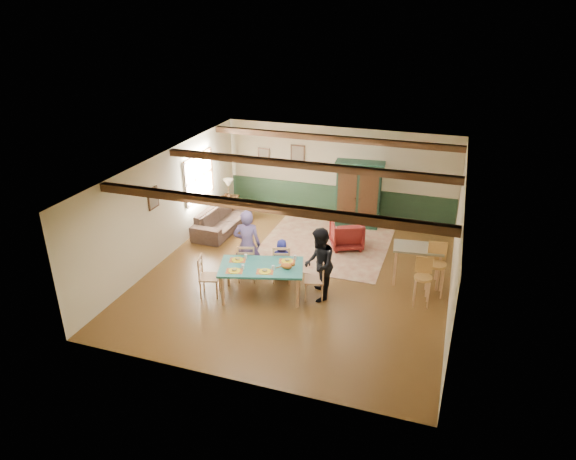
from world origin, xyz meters
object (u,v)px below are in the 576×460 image
(dining_chair_end_right, at_px, (314,279))
(counter_table, at_px, (416,265))
(armchair, at_px, (346,234))
(bar_stool_right, at_px, (436,270))
(sofa, at_px, (222,219))
(end_table, at_px, (229,206))
(bar_stool_left, at_px, (422,283))
(dining_chair_far_left, at_px, (247,262))
(dining_chair_far_right, at_px, (282,262))
(table_lamp, at_px, (228,188))
(person_man, at_px, (247,245))
(person_child, at_px, (282,260))
(dining_chair_end_left, at_px, (209,276))
(armoire, at_px, (358,195))
(person_woman, at_px, (319,265))
(dining_table, at_px, (262,281))
(cat, at_px, (286,265))

(dining_chair_end_right, distance_m, counter_table, 2.49)
(armchair, bearing_deg, bar_stool_right, 120.96)
(sofa, bearing_deg, end_table, 15.77)
(bar_stool_left, bearing_deg, dining_chair_far_left, 176.40)
(dining_chair_far_left, xyz_separation_m, dining_chair_far_right, (0.78, 0.22, 0.00))
(sofa, distance_m, end_table, 1.09)
(table_lamp, bearing_deg, person_man, -59.23)
(person_man, distance_m, end_table, 4.03)
(person_child, relative_size, end_table, 1.67)
(dining_chair_end_left, bearing_deg, sofa, 4.94)
(person_child, distance_m, table_lamp, 4.28)
(end_table, bearing_deg, counter_table, -22.23)
(dining_chair_end_left, height_order, armchair, dining_chair_end_left)
(dining_chair_end_right, bearing_deg, end_table, -150.90)
(dining_chair_end_right, relative_size, table_lamp, 1.73)
(dining_chair_far_right, relative_size, dining_chair_end_right, 1.00)
(armoire, bearing_deg, person_woman, -94.76)
(dining_chair_end_left, relative_size, armchair, 1.14)
(dining_table, relative_size, sofa, 0.81)
(person_woman, relative_size, table_lamp, 3.00)
(end_table, bearing_deg, bar_stool_left, -28.83)
(armoire, xyz_separation_m, bar_stool_left, (2.17, -3.78, -0.43))
(dining_chair_end_left, bearing_deg, end_table, 3.38)
(table_lamp, relative_size, bar_stool_left, 0.51)
(cat, bearing_deg, dining_chair_end_left, 176.63)
(dining_chair_end_right, relative_size, end_table, 1.58)
(cat, xyz_separation_m, end_table, (-3.21, 4.04, -0.54))
(dining_table, distance_m, counter_table, 3.61)
(dining_chair_end_left, bearing_deg, cat, -93.37)
(armchair, bearing_deg, dining_chair_far_right, 41.83)
(dining_chair_far_right, relative_size, table_lamp, 1.73)
(armoire, relative_size, table_lamp, 3.49)
(person_woman, distance_m, bar_stool_left, 2.24)
(dining_chair_far_right, relative_size, armoire, 0.49)
(cat, bearing_deg, dining_table, 169.70)
(dining_chair_end_left, height_order, sofa, dining_chair_end_left)
(dining_chair_far_right, bearing_deg, counter_table, -178.98)
(bar_stool_right, bearing_deg, person_woman, -164.42)
(armoire, bearing_deg, person_child, -110.69)
(dining_table, xyz_separation_m, armchair, (1.24, 3.04, 0.00))
(dining_chair_far_left, distance_m, dining_chair_end_right, 1.72)
(armoire, distance_m, table_lamp, 3.90)
(dining_chair_far_left, distance_m, bar_stool_left, 3.98)
(bar_stool_right, bearing_deg, person_child, -179.25)
(sofa, bearing_deg, bar_stool_left, -109.71)
(dining_table, height_order, dining_chair_far_left, dining_chair_far_left)
(person_man, relative_size, armchair, 2.08)
(dining_chair_end_right, distance_m, sofa, 4.43)
(person_man, distance_m, table_lamp, 3.99)
(person_man, xyz_separation_m, cat, (1.17, -0.61, -0.02))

